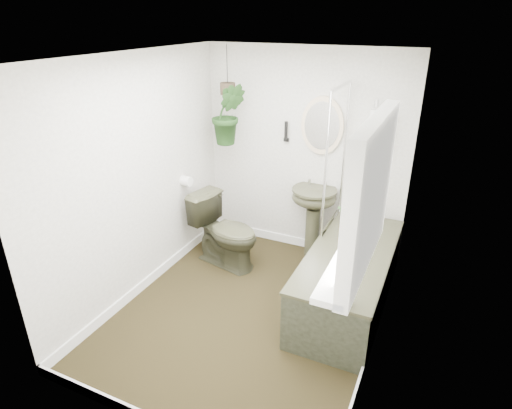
% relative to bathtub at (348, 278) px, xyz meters
% --- Properties ---
extents(floor, '(2.30, 2.80, 0.02)m').
position_rel_bathtub_xyz_m(floor, '(-0.80, -0.50, -0.30)').
color(floor, black).
rests_on(floor, ground).
extents(ceiling, '(2.30, 2.80, 0.02)m').
position_rel_bathtub_xyz_m(ceiling, '(-0.80, -0.50, 2.02)').
color(ceiling, white).
rests_on(ceiling, ground).
extents(wall_back, '(2.30, 0.02, 2.30)m').
position_rel_bathtub_xyz_m(wall_back, '(-0.80, 0.91, 0.86)').
color(wall_back, silver).
rests_on(wall_back, ground).
extents(wall_front, '(2.30, 0.02, 2.30)m').
position_rel_bathtub_xyz_m(wall_front, '(-0.80, -1.91, 0.86)').
color(wall_front, silver).
rests_on(wall_front, ground).
extents(wall_left, '(0.02, 2.80, 2.30)m').
position_rel_bathtub_xyz_m(wall_left, '(-1.96, -0.50, 0.86)').
color(wall_left, silver).
rests_on(wall_left, ground).
extents(wall_right, '(0.02, 2.80, 2.30)m').
position_rel_bathtub_xyz_m(wall_right, '(0.36, -0.50, 0.86)').
color(wall_right, silver).
rests_on(wall_right, ground).
extents(skirting, '(2.30, 2.80, 0.10)m').
position_rel_bathtub_xyz_m(skirting, '(-0.80, -0.50, -0.24)').
color(skirting, white).
rests_on(skirting, floor).
extents(bathtub, '(0.72, 1.72, 0.58)m').
position_rel_bathtub_xyz_m(bathtub, '(0.00, 0.00, 0.00)').
color(bathtub, '#3B3B28').
rests_on(bathtub, floor).
extents(bath_screen, '(0.04, 0.72, 1.40)m').
position_rel_bathtub_xyz_m(bath_screen, '(-0.33, 0.49, 0.99)').
color(bath_screen, silver).
rests_on(bath_screen, bathtub).
extents(shower_box, '(0.20, 0.10, 0.35)m').
position_rel_bathtub_xyz_m(shower_box, '(0.00, 0.84, 1.26)').
color(shower_box, white).
rests_on(shower_box, wall_back).
extents(oval_mirror, '(0.46, 0.03, 0.62)m').
position_rel_bathtub_xyz_m(oval_mirror, '(-0.60, 0.87, 1.21)').
color(oval_mirror, beige).
rests_on(oval_mirror, wall_back).
extents(wall_sconce, '(0.04, 0.04, 0.22)m').
position_rel_bathtub_xyz_m(wall_sconce, '(-1.00, 0.86, 1.11)').
color(wall_sconce, black).
rests_on(wall_sconce, wall_back).
extents(toilet_roll_holder, '(0.11, 0.11, 0.11)m').
position_rel_bathtub_xyz_m(toilet_roll_holder, '(-1.90, 0.20, 0.61)').
color(toilet_roll_holder, white).
rests_on(toilet_roll_holder, wall_left).
extents(window_recess, '(0.08, 1.00, 0.90)m').
position_rel_bathtub_xyz_m(window_recess, '(0.29, -1.20, 1.36)').
color(window_recess, white).
rests_on(window_recess, wall_right).
extents(window_sill, '(0.18, 1.00, 0.04)m').
position_rel_bathtub_xyz_m(window_sill, '(0.22, -1.20, 0.94)').
color(window_sill, white).
rests_on(window_sill, wall_right).
extents(window_blinds, '(0.01, 0.86, 0.76)m').
position_rel_bathtub_xyz_m(window_blinds, '(0.24, -1.20, 1.36)').
color(window_blinds, white).
rests_on(window_blinds, wall_right).
extents(toilet, '(0.86, 0.60, 0.80)m').
position_rel_bathtub_xyz_m(toilet, '(-1.41, 0.18, 0.11)').
color(toilet, '#3B3B28').
rests_on(toilet, floor).
extents(pedestal_sink, '(0.56, 0.50, 0.84)m').
position_rel_bathtub_xyz_m(pedestal_sink, '(-0.60, 0.73, 0.13)').
color(pedestal_sink, '#3B3B28').
rests_on(pedestal_sink, floor).
extents(sill_plant, '(0.23, 0.20, 0.25)m').
position_rel_bathtub_xyz_m(sill_plant, '(0.17, -0.90, 1.08)').
color(sill_plant, black).
rests_on(sill_plant, window_sill).
extents(hanging_plant, '(0.45, 0.42, 0.66)m').
position_rel_bathtub_xyz_m(hanging_plant, '(-1.56, 0.59, 1.30)').
color(hanging_plant, black).
rests_on(hanging_plant, ceiling).
extents(soap_bottle, '(0.10, 0.10, 0.18)m').
position_rel_bathtub_xyz_m(soap_bottle, '(0.14, -0.79, 0.38)').
color(soap_bottle, black).
rests_on(soap_bottle, bathtub).
extents(hanging_pot, '(0.16, 0.16, 0.12)m').
position_rel_bathtub_xyz_m(hanging_pot, '(-1.56, 0.59, 1.57)').
color(hanging_pot, '#35291C').
rests_on(hanging_pot, ceiling).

